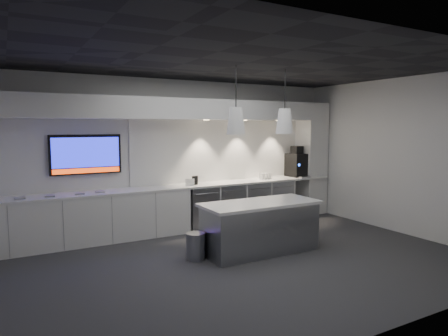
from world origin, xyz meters
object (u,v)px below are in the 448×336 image
bin (196,246)px  coffee_machine (297,164)px  wall_tv (86,154)px  island (260,227)px

bin → coffee_machine: coffee_machine is taller
wall_tv → island: (2.33, -2.18, -1.14)m
bin → coffee_machine: size_ratio=0.59×
bin → coffee_machine: (3.43, 1.77, 0.98)m
wall_tv → coffee_machine: (4.67, -0.25, -0.37)m
wall_tv → island: wall_tv is taller
wall_tv → bin: size_ratio=2.97×
wall_tv → bin: 2.72m
coffee_machine → bin: bearing=-155.1°
bin → coffee_machine: 3.98m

